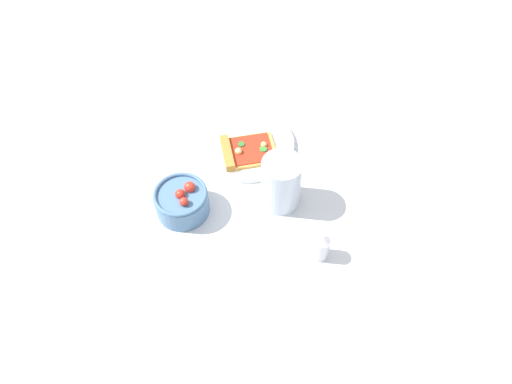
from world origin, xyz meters
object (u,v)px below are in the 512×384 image
(pizza_slice_main, at_px, (244,151))
(pepper_shaker, at_px, (321,246))
(plate, at_px, (246,144))
(soda_glass, at_px, (281,184))
(salad_bowl, at_px, (182,201))

(pizza_slice_main, bearing_deg, pepper_shaker, 105.16)
(plate, xyz_separation_m, soda_glass, (-0.03, 0.17, 0.05))
(pepper_shaker, bearing_deg, pizza_slice_main, -74.84)
(salad_bowl, distance_m, soda_glass, 0.21)
(plate, distance_m, pepper_shaker, 0.33)
(salad_bowl, xyz_separation_m, soda_glass, (-0.20, 0.03, 0.03))
(pepper_shaker, bearing_deg, salad_bowl, -36.88)
(pizza_slice_main, height_order, pepper_shaker, pepper_shaker)
(soda_glass, bearing_deg, salad_bowl, -8.63)
(plate, height_order, salad_bowl, salad_bowl)
(soda_glass, bearing_deg, pizza_slice_main, -73.02)
(plate, xyz_separation_m, salad_bowl, (0.18, 0.14, 0.03))
(salad_bowl, relative_size, soda_glass, 0.91)
(pizza_slice_main, xyz_separation_m, pepper_shaker, (-0.08, 0.29, 0.01))
(plate, height_order, pizza_slice_main, pizza_slice_main)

